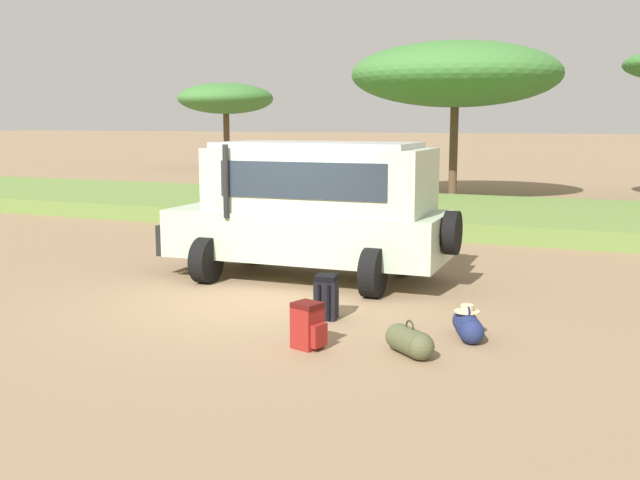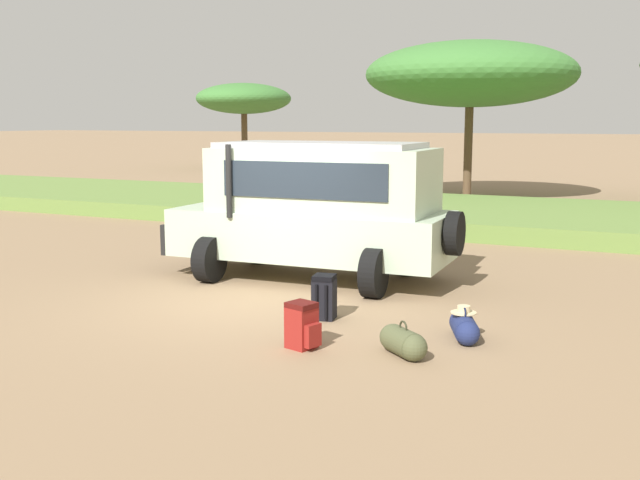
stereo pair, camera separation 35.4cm
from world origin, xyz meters
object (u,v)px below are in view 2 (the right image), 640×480
Objects in this scene: duffel_bag_low_black_case at (464,327)px; acacia_tree_far_left at (244,99)px; acacia_tree_left_mid at (470,75)px; safari_vehicle at (316,207)px; backpack_beside_front_wheel at (324,297)px; duffel_bag_soft_canvas at (403,342)px; backpack_cluster_center at (302,326)px.

duffel_bag_low_black_case is 36.30m from acacia_tree_far_left.
duffel_bag_low_black_case is at bearing -75.87° from acacia_tree_left_mid.
acacia_tree_far_left is at bearing 123.16° from safari_vehicle.
safari_vehicle reaches higher than backpack_beside_front_wheel.
safari_vehicle is 4.38m from duffel_bag_low_black_case.
duffel_bag_soft_canvas is 19.53m from acacia_tree_left_mid.
acacia_tree_left_mid is (-4.44, 17.65, 4.27)m from duffel_bag_low_black_case.
acacia_tree_far_left is (-20.90, 29.42, 3.91)m from duffel_bag_low_black_case.
backpack_cluster_center is at bearing -169.25° from duffel_bag_soft_canvas.
backpack_beside_front_wheel is at bearing 103.72° from backpack_cluster_center.
safari_vehicle is 8.42× the size of backpack_beside_front_wheel.
safari_vehicle reaches higher than duffel_bag_low_black_case.
backpack_cluster_center is 0.10× the size of acacia_tree_far_left.
backpack_beside_front_wheel is at bearing 175.73° from duffel_bag_low_black_case.
duffel_bag_soft_canvas is 36.83m from acacia_tree_far_left.
backpack_cluster_center is (0.34, -1.39, -0.03)m from backpack_beside_front_wheel.
acacia_tree_left_mid is at bearing 97.70° from backpack_beside_front_wheel.
duffel_bag_low_black_case is at bearing -37.50° from safari_vehicle.
safari_vehicle is 2.91m from backpack_beside_front_wheel.
backpack_beside_front_wheel reaches higher than duffel_bag_low_black_case.
acacia_tree_left_mid is (16.46, -11.77, 0.36)m from acacia_tree_far_left.
backpack_cluster_center is 0.08× the size of acacia_tree_left_mid.
acacia_tree_left_mid is at bearing 101.96° from duffel_bag_soft_canvas.
duffel_bag_low_black_case is 0.11× the size of acacia_tree_left_mid.
backpack_cluster_center is 36.35m from acacia_tree_far_left.
acacia_tree_left_mid reaches higher than duffel_bag_soft_canvas.
safari_vehicle is 4.71m from duffel_bag_soft_canvas.
backpack_cluster_center is (1.62, -3.81, -1.01)m from safari_vehicle.
backpack_beside_front_wheel is 2.09m from duffel_bag_low_black_case.
duffel_bag_low_black_case is (2.08, -0.15, -0.15)m from backpack_beside_front_wheel.
acacia_tree_far_left reaches higher than duffel_bag_low_black_case.
safari_vehicle is 7.72× the size of duffel_bag_soft_canvas.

